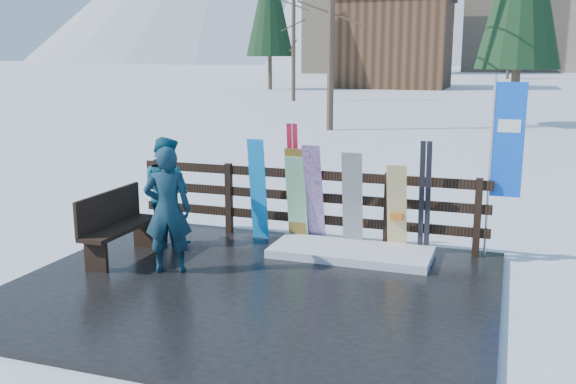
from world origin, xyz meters
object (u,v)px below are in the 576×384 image
at_px(bench, 116,223).
at_px(snowboard_3, 314,195).
at_px(snowboard_0, 258,190).
at_px(rental_flag, 504,147).
at_px(snowboard_5, 397,209).
at_px(person_back, 166,191).
at_px(snowboard_4, 352,201).
at_px(snowboard_1, 297,200).
at_px(snowboard_2, 296,196).
at_px(person_front, 168,210).

bearing_deg(bench, snowboard_3, 32.32).
height_order(bench, snowboard_0, snowboard_0).
xyz_separation_m(snowboard_0, rental_flag, (3.59, 0.27, 0.80)).
bearing_deg(snowboard_5, snowboard_3, 180.00).
height_order(snowboard_3, person_back, person_back).
xyz_separation_m(snowboard_4, rental_flag, (2.08, 0.27, 0.87)).
relative_size(snowboard_1, snowboard_4, 0.93).
distance_m(snowboard_0, snowboard_2, 0.63).
bearing_deg(snowboard_0, bench, -134.83).
height_order(snowboard_3, snowboard_5, snowboard_3).
relative_size(snowboard_5, person_front, 0.80).
height_order(bench, snowboard_5, snowboard_5).
bearing_deg(snowboard_0, snowboard_1, 0.00).
bearing_deg(snowboard_2, bench, -144.36).
distance_m(snowboard_1, rental_flag, 3.10).
xyz_separation_m(snowboard_3, person_back, (-2.16, -0.66, 0.04)).
bearing_deg(rental_flag, person_back, -169.13).
height_order(bench, snowboard_2, snowboard_2).
bearing_deg(snowboard_5, snowboard_4, 180.00).
height_order(snowboard_1, rental_flag, rental_flag).
bearing_deg(person_front, snowboard_4, -161.39).
relative_size(snowboard_3, snowboard_5, 1.18).
bearing_deg(snowboard_3, snowboard_4, 0.00).
bearing_deg(snowboard_3, rental_flag, 5.77).
bearing_deg(snowboard_0, snowboard_5, -0.00).
bearing_deg(snowboard_2, person_front, -122.68).
height_order(bench, snowboard_4, snowboard_4).
bearing_deg(person_back, snowboard_1, -148.04).
height_order(snowboard_3, snowboard_4, snowboard_3).
height_order(rental_flag, person_front, rental_flag).
height_order(snowboard_1, snowboard_5, snowboard_1).
distance_m(snowboard_2, rental_flag, 3.10).
height_order(snowboard_5, rental_flag, rental_flag).
relative_size(snowboard_1, rental_flag, 0.53).
xyz_separation_m(person_front, person_back, (-0.69, 1.18, -0.02)).
relative_size(snowboard_3, rental_flag, 0.62).
xyz_separation_m(snowboard_5, rental_flag, (1.42, 0.27, 0.94)).
height_order(bench, person_front, person_front).
xyz_separation_m(snowboard_1, rental_flag, (2.95, 0.27, 0.92)).
bearing_deg(snowboard_4, snowboard_1, 180.00).
bearing_deg(snowboard_1, person_back, -160.72).
bearing_deg(person_front, rental_flag, -176.10).
bearing_deg(snowboard_0, snowboard_4, -0.00).
height_order(snowboard_0, person_back, person_back).
xyz_separation_m(snowboard_3, snowboard_5, (1.26, 0.00, -0.12)).
xyz_separation_m(snowboard_2, person_back, (-1.87, -0.66, 0.08)).
xyz_separation_m(snowboard_1, snowboard_2, (-0.01, -0.00, 0.06)).
bearing_deg(person_back, snowboard_0, -139.43).
distance_m(snowboard_0, snowboard_5, 2.18).
height_order(snowboard_3, person_front, person_front).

